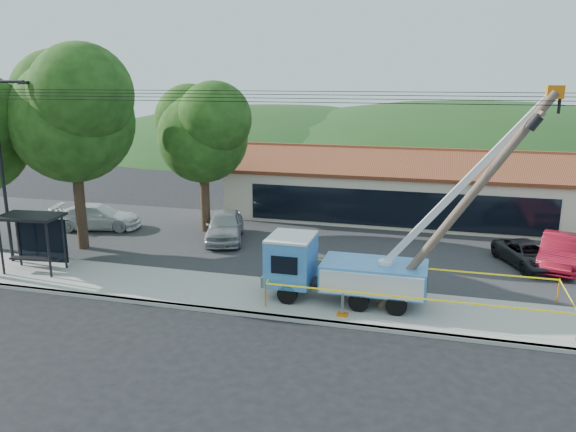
# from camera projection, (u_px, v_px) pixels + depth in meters

# --- Properties ---
(ground) EXTENTS (120.00, 120.00, 0.00)m
(ground) POSITION_uv_depth(u_px,v_px,m) (243.00, 341.00, 19.90)
(ground) COLOR black
(ground) RESTS_ON ground
(curb) EXTENTS (60.00, 0.25, 0.15)m
(curb) POSITION_uv_depth(u_px,v_px,m) (261.00, 315.00, 21.85)
(curb) COLOR #A2A298
(curb) RESTS_ON ground
(sidewalk) EXTENTS (60.00, 4.00, 0.15)m
(sidewalk) POSITION_uv_depth(u_px,v_px,m) (275.00, 297.00, 23.63)
(sidewalk) COLOR #A2A298
(sidewalk) RESTS_ON ground
(parking_lot) EXTENTS (60.00, 12.00, 0.10)m
(parking_lot) POSITION_uv_depth(u_px,v_px,m) (316.00, 245.00, 31.13)
(parking_lot) COLOR #28282B
(parking_lot) RESTS_ON ground
(strip_mall) EXTENTS (22.50, 8.53, 4.67)m
(strip_mall) POSITION_uv_depth(u_px,v_px,m) (401.00, 189.00, 37.14)
(strip_mall) COLOR beige
(strip_mall) RESTS_ON ground
(streetlight) EXTENTS (2.13, 0.22, 9.00)m
(streetlight) POSITION_uv_depth(u_px,v_px,m) (4.00, 159.00, 26.81)
(streetlight) COLOR black
(streetlight) RESTS_ON ground
(tree_west_near) EXTENTS (7.56, 6.72, 10.80)m
(tree_west_near) POSITION_uv_depth(u_px,v_px,m) (71.00, 109.00, 28.63)
(tree_west_near) COLOR #332316
(tree_west_near) RESTS_ON ground
(tree_lot) EXTENTS (6.30, 5.60, 8.94)m
(tree_lot) POSITION_uv_depth(u_px,v_px,m) (202.00, 129.00, 32.36)
(tree_lot) COLOR #332316
(tree_lot) RESTS_ON ground
(hill_west) EXTENTS (78.40, 56.00, 28.00)m
(hill_west) POSITION_uv_depth(u_px,v_px,m) (276.00, 147.00, 75.23)
(hill_west) COLOR #203D16
(hill_west) RESTS_ON ground
(hill_center) EXTENTS (89.60, 64.00, 32.00)m
(hill_center) POSITION_uv_depth(u_px,v_px,m) (471.00, 153.00, 68.86)
(hill_center) COLOR #203D16
(hill_center) RESTS_ON ground
(utility_truck) EXTENTS (10.67, 3.50, 8.70)m
(utility_truck) POSITION_uv_depth(u_px,v_px,m) (343.00, 267.00, 22.87)
(utility_truck) COLOR black
(utility_truck) RESTS_ON ground
(leaning_pole) EXTENTS (5.88, 1.86, 8.64)m
(leaning_pole) POSITION_uv_depth(u_px,v_px,m) (470.00, 197.00, 20.58)
(leaning_pole) COLOR brown
(leaning_pole) RESTS_ON ground
(bus_shelter) EXTENTS (2.99, 2.02, 2.73)m
(bus_shelter) POSITION_uv_depth(u_px,v_px,m) (34.00, 229.00, 26.34)
(bus_shelter) COLOR black
(bus_shelter) RESTS_ON ground
(caution_tape) EXTENTS (11.44, 3.57, 1.03)m
(caution_tape) POSITION_uv_depth(u_px,v_px,m) (414.00, 287.00, 22.52)
(caution_tape) COLOR #D06A0B
(caution_tape) RESTS_ON ground
(car_silver) EXTENTS (3.36, 5.30, 1.68)m
(car_silver) POSITION_uv_depth(u_px,v_px,m) (225.00, 242.00, 31.87)
(car_silver) COLOR #9D9FA3
(car_silver) RESTS_ON ground
(car_red) EXTENTS (2.80, 5.09, 1.59)m
(car_red) POSITION_uv_depth(u_px,v_px,m) (558.00, 269.00, 27.40)
(car_red) COLOR maroon
(car_red) RESTS_ON ground
(car_white) EXTENTS (5.52, 3.26, 1.50)m
(car_white) POSITION_uv_depth(u_px,v_px,m) (99.00, 230.00, 34.30)
(car_white) COLOR white
(car_white) RESTS_ON ground
(car_dark) EXTENTS (3.48, 4.69, 1.18)m
(car_dark) POSITION_uv_depth(u_px,v_px,m) (527.00, 268.00, 27.51)
(car_dark) COLOR black
(car_dark) RESTS_ON ground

